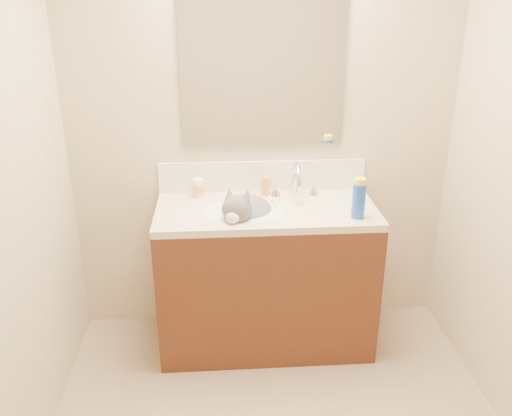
{
  "coord_description": "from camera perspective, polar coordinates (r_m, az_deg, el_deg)",
  "views": [
    {
      "loc": [
        -0.25,
        -1.73,
        1.99
      ],
      "look_at": [
        -0.06,
        0.92,
        0.88
      ],
      "focal_mm": 38.0,
      "sensor_mm": 36.0,
      "label": 1
    }
  ],
  "objects": [
    {
      "name": "room_shell",
      "position": [
        1.82,
        3.98,
        6.48
      ],
      "size": [
        2.24,
        2.54,
        2.52
      ],
      "color": "tan",
      "rests_on": "ground"
    },
    {
      "name": "vanity_cabinet",
      "position": [
        3.15,
        1.03,
        -7.54
      ],
      "size": [
        1.2,
        0.55,
        0.82
      ],
      "primitive_type": "cube",
      "color": "#482313",
      "rests_on": "ground"
    },
    {
      "name": "counter_slab",
      "position": [
        2.95,
        1.09,
        -0.31
      ],
      "size": [
        1.2,
        0.55,
        0.04
      ],
      "primitive_type": "cube",
      "color": "beige",
      "rests_on": "vanity_cabinet"
    },
    {
      "name": "basin",
      "position": [
        2.94,
        -1.2,
        -1.5
      ],
      "size": [
        0.45,
        0.36,
        0.14
      ],
      "primitive_type": "ellipsoid",
      "color": "white",
      "rests_on": "vanity_cabinet"
    },
    {
      "name": "faucet",
      "position": [
        3.06,
        4.24,
        2.61
      ],
      "size": [
        0.28,
        0.2,
        0.21
      ],
      "color": "silver",
      "rests_on": "counter_slab"
    },
    {
      "name": "cat",
      "position": [
        2.92,
        -1.17,
        -0.69
      ],
      "size": [
        0.4,
        0.45,
        0.33
      ],
      "rotation": [
        0.0,
        0.0,
        -0.38
      ],
      "color": "#504D50",
      "rests_on": "basin"
    },
    {
      "name": "backsplash",
      "position": [
        3.16,
        0.68,
        3.39
      ],
      "size": [
        1.2,
        0.02,
        0.18
      ],
      "primitive_type": "cube",
      "color": "silver",
      "rests_on": "counter_slab"
    },
    {
      "name": "mirror",
      "position": [
        3.01,
        0.74,
        14.04
      ],
      "size": [
        0.9,
        0.02,
        0.8
      ],
      "primitive_type": "cube",
      "color": "white",
      "rests_on": "room_shell"
    },
    {
      "name": "pill_bottle",
      "position": [
        3.09,
        -6.07,
        2.11
      ],
      "size": [
        0.08,
        0.08,
        0.11
      ],
      "primitive_type": "cylinder",
      "rotation": [
        0.0,
        0.0,
        -0.43
      ],
      "color": "white",
      "rests_on": "counter_slab"
    },
    {
      "name": "pill_label",
      "position": [
        3.09,
        -6.07,
        2.0
      ],
      "size": [
        0.09,
        0.09,
        0.04
      ],
      "primitive_type": "cylinder",
      "rotation": [
        0.0,
        0.0,
        -0.43
      ],
      "color": "orange",
      "rests_on": "pill_bottle"
    },
    {
      "name": "silver_jar",
      "position": [
        3.13,
        0.84,
        2.06
      ],
      "size": [
        0.07,
        0.07,
        0.06
      ],
      "primitive_type": "cylinder",
      "rotation": [
        0.0,
        0.0,
        -0.37
      ],
      "color": "#B7B7BC",
      "rests_on": "counter_slab"
    },
    {
      "name": "amber_bottle",
      "position": [
        3.1,
        1.06,
        2.3
      ],
      "size": [
        0.05,
        0.05,
        0.11
      ],
      "primitive_type": "cylinder",
      "rotation": [
        0.0,
        0.0,
        0.14
      ],
      "color": "orange",
      "rests_on": "counter_slab"
    },
    {
      "name": "toothbrush",
      "position": [
        3.01,
        1.75,
        0.67
      ],
      "size": [
        0.04,
        0.15,
        0.01
      ],
      "primitive_type": "cube",
      "rotation": [
        0.0,
        0.0,
        0.16
      ],
      "color": "white",
      "rests_on": "counter_slab"
    },
    {
      "name": "toothbrush_head",
      "position": [
        3.01,
        1.75,
        0.7
      ],
      "size": [
        0.02,
        0.03,
        0.01
      ],
      "primitive_type": "cube",
      "rotation": [
        0.0,
        0.0,
        0.16
      ],
      "color": "#5E99C9",
      "rests_on": "counter_slab"
    },
    {
      "name": "spray_can",
      "position": [
        2.83,
        10.75,
        0.75
      ],
      "size": [
        0.08,
        0.08,
        0.19
      ],
      "primitive_type": "cylinder",
      "rotation": [
        0.0,
        0.0,
        0.12
      ],
      "color": "blue",
      "rests_on": "counter_slab"
    },
    {
      "name": "spray_cap",
      "position": [
        2.8,
        10.9,
        2.73
      ],
      "size": [
        0.07,
        0.07,
        0.04
      ],
      "primitive_type": "cylinder",
      "rotation": [
        0.0,
        0.0,
        0.12
      ],
      "color": "#E3F119",
      "rests_on": "spray_can"
    }
  ]
}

